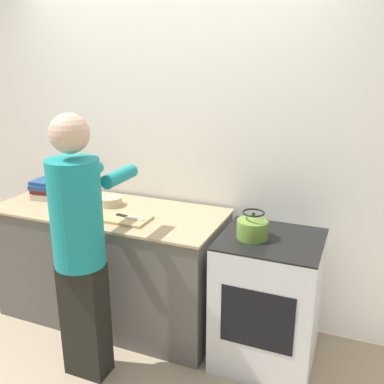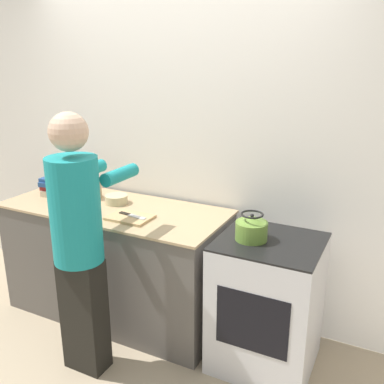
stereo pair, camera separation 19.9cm
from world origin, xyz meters
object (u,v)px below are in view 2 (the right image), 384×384
at_px(cutting_board, 130,217).
at_px(knife, 132,215).
at_px(person, 79,237).
at_px(canister_jar, 93,188).
at_px(bowl_prep, 116,199).
at_px(kettle, 252,229).
at_px(oven, 267,303).

relative_size(cutting_board, knife, 1.30).
relative_size(person, cutting_board, 5.59).
distance_m(person, canister_jar, 0.86).
distance_m(knife, bowl_prep, 0.36).
bearing_deg(kettle, cutting_board, -176.30).
distance_m(cutting_board, knife, 0.02).
relative_size(cutting_board, canister_jar, 1.92).
bearing_deg(canister_jar, cutting_board, -26.20).
distance_m(knife, kettle, 0.86).
bearing_deg(knife, kettle, 11.41).
bearing_deg(person, canister_jar, 123.29).
distance_m(person, bowl_prep, 0.73).
distance_m(oven, person, 1.27).
bearing_deg(knife, cutting_board, -106.35).
height_order(oven, cutting_board, cutting_board).
bearing_deg(bowl_prep, knife, -36.63).
xyz_separation_m(bowl_prep, canister_jar, (-0.24, 0.03, 0.05)).
relative_size(oven, cutting_board, 2.95).
relative_size(oven, person, 0.53).
bearing_deg(knife, bowl_prep, 151.88).
bearing_deg(bowl_prep, canister_jar, 172.27).
relative_size(bowl_prep, canister_jar, 1.11).
bearing_deg(cutting_board, oven, 5.37).
bearing_deg(kettle, canister_jar, 171.73).
relative_size(person, kettle, 8.44).
xyz_separation_m(kettle, canister_jar, (-1.39, 0.20, 0.01)).
relative_size(cutting_board, bowl_prep, 1.74).
height_order(kettle, canister_jar, kettle).
relative_size(knife, bowl_prep, 1.34).
xyz_separation_m(person, kettle, (0.92, 0.52, 0.03)).
height_order(cutting_board, knife, knife).
height_order(knife, bowl_prep, bowl_prep).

